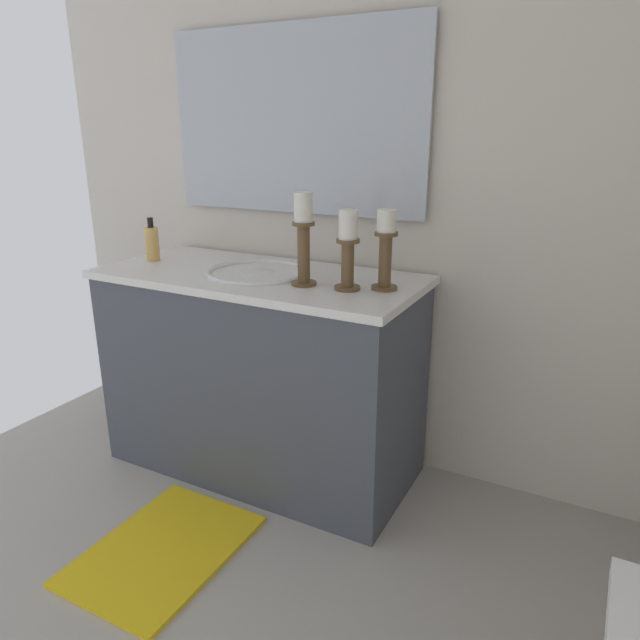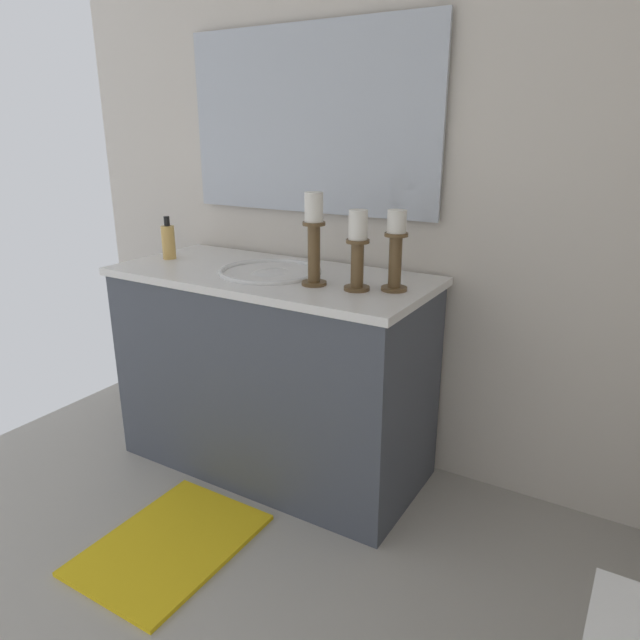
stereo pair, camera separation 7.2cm
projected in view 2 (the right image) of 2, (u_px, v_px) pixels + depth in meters
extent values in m
cube|color=silver|center=(343.00, 166.00, 2.31)|extent=(0.04, 2.74, 2.45)
cube|color=#474C56|center=(273.00, 375.00, 2.37)|extent=(0.55, 1.24, 0.81)
cube|color=white|center=(270.00, 276.00, 2.24)|extent=(0.58, 1.27, 0.03)
sphere|color=black|center=(177.00, 333.00, 2.75)|extent=(0.02, 0.02, 0.02)
sphere|color=black|center=(145.00, 345.00, 2.58)|extent=(0.02, 0.02, 0.02)
ellipsoid|color=white|center=(271.00, 285.00, 2.25)|extent=(0.38, 0.30, 0.11)
torus|color=white|center=(270.00, 271.00, 2.23)|extent=(0.40, 0.40, 0.02)
cylinder|color=silver|center=(312.00, 260.00, 2.12)|extent=(0.02, 0.02, 0.14)
cube|color=silver|center=(308.00, 121.00, 2.29)|extent=(0.02, 1.13, 0.71)
cylinder|color=brown|center=(394.00, 289.00, 1.98)|extent=(0.09, 0.09, 0.01)
cylinder|color=brown|center=(395.00, 264.00, 1.96)|extent=(0.04, 0.04, 0.19)
cylinder|color=brown|center=(396.00, 234.00, 1.93)|extent=(0.08, 0.08, 0.01)
cylinder|color=white|center=(397.00, 221.00, 1.91)|extent=(0.06, 0.06, 0.08)
cylinder|color=brown|center=(357.00, 288.00, 1.99)|extent=(0.09, 0.09, 0.01)
cylinder|color=brown|center=(357.00, 267.00, 1.97)|extent=(0.04, 0.04, 0.16)
cylinder|color=brown|center=(358.00, 241.00, 1.94)|extent=(0.08, 0.08, 0.01)
cylinder|color=white|center=(358.00, 225.00, 1.92)|extent=(0.06, 0.06, 0.10)
cylinder|color=brown|center=(314.00, 283.00, 2.05)|extent=(0.09, 0.09, 0.01)
cylinder|color=brown|center=(314.00, 255.00, 2.02)|extent=(0.04, 0.04, 0.21)
cylinder|color=brown|center=(314.00, 223.00, 1.99)|extent=(0.08, 0.08, 0.01)
cylinder|color=white|center=(314.00, 207.00, 1.97)|extent=(0.06, 0.06, 0.10)
cylinder|color=#E5B259|center=(168.00, 242.00, 2.45)|extent=(0.06, 0.06, 0.14)
cylinder|color=black|center=(167.00, 221.00, 2.42)|extent=(0.02, 0.02, 0.04)
cube|color=yellow|center=(171.00, 544.00, 1.99)|extent=(0.60, 0.44, 0.02)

